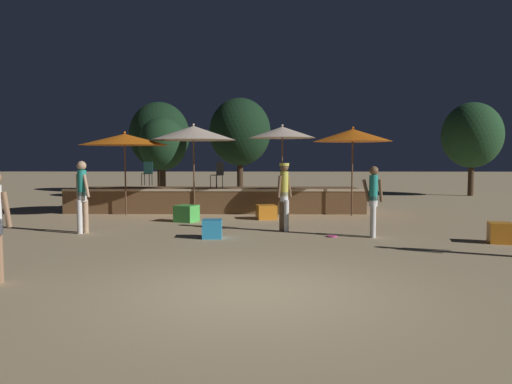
% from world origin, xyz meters
% --- Properties ---
extents(ground_plane, '(120.00, 120.00, 0.00)m').
position_xyz_m(ground_plane, '(0.00, 0.00, 0.00)').
color(ground_plane, tan).
extents(wooden_deck, '(10.36, 2.81, 0.86)m').
position_xyz_m(wooden_deck, '(-1.48, 11.17, 0.39)').
color(wooden_deck, brown).
rests_on(wooden_deck, ground).
extents(patio_umbrella_0, '(2.87, 2.87, 3.06)m').
position_xyz_m(patio_umbrella_0, '(-2.15, 9.75, 2.74)').
color(patio_umbrella_0, brown).
rests_on(patio_umbrella_0, ground).
extents(patio_umbrella_1, '(2.24, 2.24, 3.03)m').
position_xyz_m(patio_umbrella_1, '(0.83, 9.70, 2.76)').
color(patio_umbrella_1, brown).
rests_on(patio_umbrella_1, ground).
extents(patio_umbrella_2, '(2.94, 2.94, 2.79)m').
position_xyz_m(patio_umbrella_2, '(-4.42, 9.53, 2.52)').
color(patio_umbrella_2, brown).
rests_on(patio_umbrella_2, ground).
extents(patio_umbrella_3, '(2.58, 2.58, 2.94)m').
position_xyz_m(patio_umbrella_3, '(3.12, 9.42, 2.65)').
color(patio_umbrella_3, brown).
rests_on(patio_umbrella_3, ground).
extents(cube_seat_0, '(0.48, 0.48, 0.45)m').
position_xyz_m(cube_seat_0, '(-1.04, 4.79, 0.22)').
color(cube_seat_0, '#2D9EDB').
rests_on(cube_seat_0, ground).
extents(cube_seat_1, '(0.76, 0.76, 0.50)m').
position_xyz_m(cube_seat_1, '(-2.12, 7.81, 0.25)').
color(cube_seat_1, '#4CC651').
rests_on(cube_seat_1, ground).
extents(cube_seat_2, '(0.60, 0.60, 0.46)m').
position_xyz_m(cube_seat_2, '(5.54, 4.18, 0.23)').
color(cube_seat_2, orange).
rests_on(cube_seat_2, ground).
extents(cube_seat_3, '(0.69, 0.69, 0.44)m').
position_xyz_m(cube_seat_3, '(0.29, 8.50, 0.22)').
color(cube_seat_3, orange).
rests_on(cube_seat_3, ground).
extents(person_1, '(0.51, 0.30, 1.72)m').
position_xyz_m(person_1, '(2.84, 4.97, 0.94)').
color(person_1, brown).
rests_on(person_1, ground).
extents(person_2, '(0.47, 0.37, 1.84)m').
position_xyz_m(person_2, '(-4.41, 5.51, 1.03)').
color(person_2, tan).
rests_on(person_2, ground).
extents(person_3, '(0.44, 0.40, 1.79)m').
position_xyz_m(person_3, '(0.73, 5.89, 1.03)').
color(person_3, brown).
rests_on(person_3, ground).
extents(bistro_chair_0, '(0.48, 0.48, 0.90)m').
position_xyz_m(bistro_chair_0, '(-1.37, 10.31, 1.41)').
color(bistro_chair_0, '#2D3338').
rests_on(bistro_chair_0, wooden_deck).
extents(bistro_chair_1, '(0.40, 0.41, 0.90)m').
position_xyz_m(bistro_chair_1, '(-4.22, 11.93, 1.41)').
color(bistro_chair_1, '#1E4C47').
rests_on(bistro_chair_1, wooden_deck).
extents(frisbee_disc, '(0.24, 0.24, 0.03)m').
position_xyz_m(frisbee_disc, '(1.86, 4.99, 0.02)').
color(frisbee_disc, '#E54C99').
rests_on(frisbee_disc, ground).
extents(background_tree_0, '(2.26, 2.26, 3.80)m').
position_xyz_m(background_tree_0, '(-4.54, 16.36, 2.54)').
color(background_tree_0, '#3D2B1C').
rests_on(background_tree_0, ground).
extents(background_tree_1, '(2.95, 2.95, 4.66)m').
position_xyz_m(background_tree_1, '(10.63, 18.09, 3.03)').
color(background_tree_1, '#3D2B1C').
rests_on(background_tree_1, ground).
extents(background_tree_2, '(3.28, 3.28, 4.95)m').
position_xyz_m(background_tree_2, '(-5.49, 20.33, 3.14)').
color(background_tree_2, '#3D2B1C').
rests_on(background_tree_2, ground).
extents(background_tree_3, '(2.79, 2.79, 4.63)m').
position_xyz_m(background_tree_3, '(-0.87, 15.84, 3.08)').
color(background_tree_3, '#3D2B1C').
rests_on(background_tree_3, ground).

